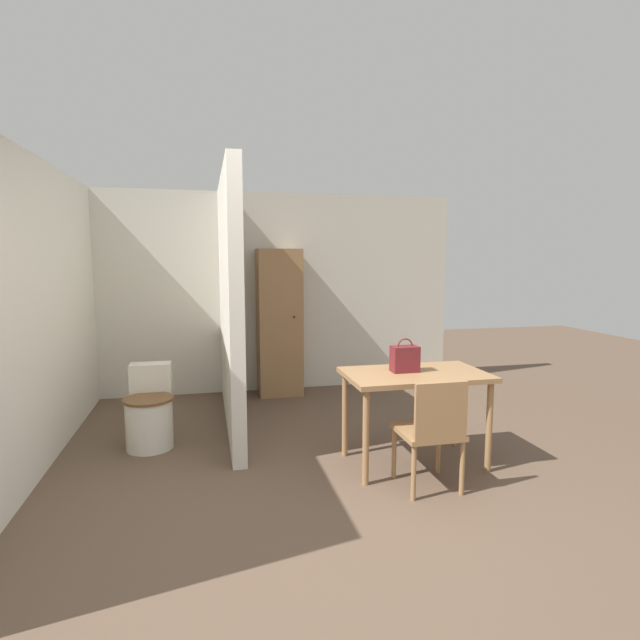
{
  "coord_description": "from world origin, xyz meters",
  "views": [
    {
      "loc": [
        -0.72,
        -2.74,
        1.7
      ],
      "look_at": [
        0.28,
        1.61,
        1.14
      ],
      "focal_mm": 28.0,
      "sensor_mm": 36.0,
      "label": 1
    }
  ],
  "objects_px": {
    "handbag": "(405,359)",
    "dining_table": "(415,383)",
    "toilet": "(150,414)",
    "wooden_cabinet": "(279,322)",
    "wooden_chair": "(432,429)"
  },
  "relations": [
    {
      "from": "wooden_chair",
      "to": "wooden_cabinet",
      "type": "distance_m",
      "value": 2.97
    },
    {
      "from": "dining_table",
      "to": "handbag",
      "type": "relative_size",
      "value": 4.12
    },
    {
      "from": "toilet",
      "to": "handbag",
      "type": "xyz_separation_m",
      "value": [
        2.09,
        -0.85,
        0.58
      ]
    },
    {
      "from": "wooden_chair",
      "to": "handbag",
      "type": "xyz_separation_m",
      "value": [
        -0.0,
        0.52,
        0.42
      ]
    },
    {
      "from": "handbag",
      "to": "dining_table",
      "type": "bearing_deg",
      "value": -28.07
    },
    {
      "from": "wooden_cabinet",
      "to": "wooden_chair",
      "type": "bearing_deg",
      "value": -76.4
    },
    {
      "from": "wooden_cabinet",
      "to": "toilet",
      "type": "bearing_deg",
      "value": -133.47
    },
    {
      "from": "toilet",
      "to": "handbag",
      "type": "bearing_deg",
      "value": -22.19
    },
    {
      "from": "wooden_chair",
      "to": "toilet",
      "type": "bearing_deg",
      "value": 146.73
    },
    {
      "from": "dining_table",
      "to": "wooden_chair",
      "type": "height_order",
      "value": "wooden_chair"
    },
    {
      "from": "handbag",
      "to": "wooden_chair",
      "type": "bearing_deg",
      "value": -89.68
    },
    {
      "from": "handbag",
      "to": "wooden_cabinet",
      "type": "xyz_separation_m",
      "value": [
        -0.69,
        2.33,
        0.02
      ]
    },
    {
      "from": "toilet",
      "to": "wooden_cabinet",
      "type": "height_order",
      "value": "wooden_cabinet"
    },
    {
      "from": "toilet",
      "to": "wooden_cabinet",
      "type": "xyz_separation_m",
      "value": [
        1.4,
        1.48,
        0.6
      ]
    },
    {
      "from": "dining_table",
      "to": "wooden_cabinet",
      "type": "relative_size",
      "value": 0.63
    }
  ]
}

